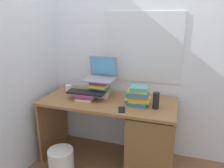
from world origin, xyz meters
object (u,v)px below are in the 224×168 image
at_px(desk, 141,135).
at_px(book_stack_side, 138,96).
at_px(water_bottle, 156,101).
at_px(cell_phone, 122,110).
at_px(wastebasket, 61,163).
at_px(mug, 69,89).
at_px(computer_mouse, 127,100).
at_px(book_stack_tall, 100,88).
at_px(keyboard, 86,92).
at_px(book_stack_keyboard_riser, 86,96).
at_px(laptop, 101,74).

xyz_separation_m(desk, book_stack_side, (-0.04, 0.00, 0.45)).
xyz_separation_m(water_bottle, cell_phone, (-0.32, -0.15, -0.08)).
height_order(book_stack_side, wastebasket, book_stack_side).
distance_m(mug, wastebasket, 0.85).
bearing_deg(desk, mug, 172.15).
distance_m(computer_mouse, water_bottle, 0.35).
bearing_deg(wastebasket, desk, 25.90).
bearing_deg(mug, book_stack_side, -8.14).
xyz_separation_m(book_stack_tall, keyboard, (-0.11, -0.13, -0.02)).
height_order(book_stack_keyboard_riser, cell_phone, book_stack_keyboard_riser).
bearing_deg(cell_phone, computer_mouse, 75.93).
xyz_separation_m(desk, water_bottle, (0.15, -0.05, 0.44)).
bearing_deg(book_stack_keyboard_riser, wastebasket, -114.33).
bearing_deg(keyboard, laptop, 58.29).
bearing_deg(wastebasket, computer_mouse, 35.90).
xyz_separation_m(computer_mouse, mug, (-0.76, 0.07, 0.03)).
height_order(book_stack_tall, book_stack_side, book_stack_side).
distance_m(book_stack_tall, water_bottle, 0.68).
xyz_separation_m(keyboard, water_bottle, (0.77, -0.01, 0.00)).
xyz_separation_m(laptop, keyboard, (-0.11, -0.19, -0.18)).
height_order(desk, wastebasket, desk).
height_order(book_stack_side, laptop, laptop).
relative_size(laptop, wastebasket, 1.10).
bearing_deg(book_stack_keyboard_riser, keyboard, 48.31).
bearing_deg(cell_phone, book_stack_side, 41.60).
bearing_deg(laptop, water_bottle, -17.16).
distance_m(keyboard, mug, 0.35).
height_order(water_bottle, wastebasket, water_bottle).
bearing_deg(desk, book_stack_tall, 168.75).
xyz_separation_m(book_stack_keyboard_riser, book_stack_side, (0.59, 0.04, 0.06)).
xyz_separation_m(desk, cell_phone, (-0.17, -0.19, 0.36)).
distance_m(desk, keyboard, 0.76).
bearing_deg(computer_mouse, keyboard, -168.38).
distance_m(desk, mug, 1.02).
distance_m(book_stack_tall, cell_phone, 0.47).
bearing_deg(computer_mouse, mug, 174.97).
relative_size(desk, book_stack_tall, 6.64).
xyz_separation_m(computer_mouse, water_bottle, (0.32, -0.11, 0.07)).
bearing_deg(book_stack_keyboard_riser, water_bottle, -0.81).
bearing_deg(keyboard, computer_mouse, 10.57).
height_order(keyboard, water_bottle, water_bottle).
bearing_deg(mug, laptop, 4.09).
height_order(book_stack_tall, mug, book_stack_tall).
xyz_separation_m(book_stack_tall, mug, (-0.42, 0.03, -0.06)).
bearing_deg(book_stack_keyboard_riser, laptop, 59.10).
relative_size(book_stack_side, water_bottle, 1.47).
height_order(book_stack_keyboard_riser, computer_mouse, book_stack_keyboard_riser).
height_order(desk, book_stack_keyboard_riser, book_stack_keyboard_riser).
distance_m(computer_mouse, wastebasket, 0.99).
distance_m(book_stack_tall, book_stack_side, 0.48).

